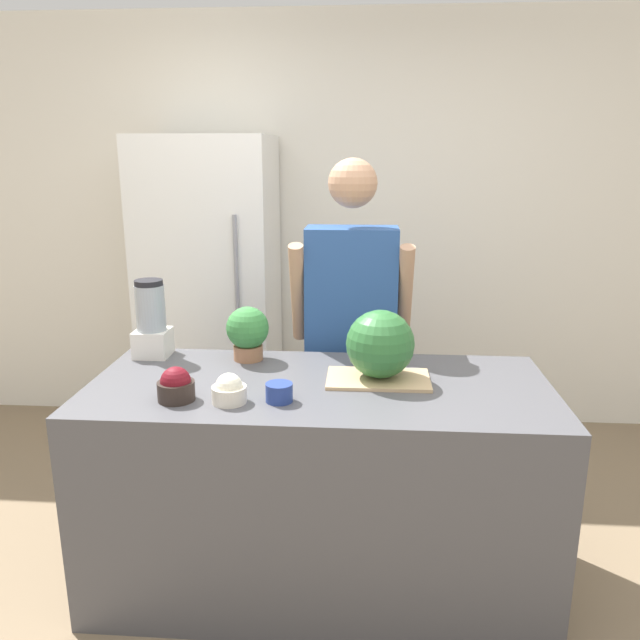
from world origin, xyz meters
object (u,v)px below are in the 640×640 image
object	(u,v)px
bowl_small_blue	(279,392)
blender	(151,321)
watermelon	(380,344)
bowl_cream	(229,390)
bowl_cherries	(176,386)
potted_plant	(248,331)
refrigerator	(211,293)
person	(351,337)

from	to	relation	value
bowl_small_blue	blender	distance (m)	0.81
watermelon	blender	xyz separation A→B (m)	(-1.01, 0.23, 0.01)
watermelon	bowl_small_blue	bearing A→B (deg)	-145.79
watermelon	bowl_cream	size ratio (longest dim) A/B	2.14
bowl_cherries	blender	world-z (taller)	blender
bowl_cream	blender	size ratio (longest dim) A/B	0.37
bowl_cream	potted_plant	xyz separation A→B (m)	(-0.02, 0.49, 0.08)
watermelon	bowl_cherries	distance (m)	0.80
refrigerator	watermelon	distance (m)	1.64
person	bowl_small_blue	xyz separation A→B (m)	(-0.24, -0.78, 0.02)
bowl_cherries	watermelon	bearing A→B (deg)	19.63
person	blender	xyz separation A→B (m)	(-0.88, -0.30, 0.14)
watermelon	bowl_small_blue	size ratio (longest dim) A/B	2.73
bowl_small_blue	potted_plant	distance (m)	0.52
blender	potted_plant	size ratio (longest dim) A/B	1.46
potted_plant	bowl_cream	bearing A→B (deg)	-87.55
refrigerator	blender	size ratio (longest dim) A/B	5.36
person	watermelon	size ratio (longest dim) A/B	6.40
person	watermelon	world-z (taller)	person
watermelon	bowl_small_blue	world-z (taller)	watermelon
bowl_cream	potted_plant	world-z (taller)	potted_plant
potted_plant	bowl_small_blue	bearing A→B (deg)	-66.65
bowl_cherries	bowl_cream	xyz separation A→B (m)	(0.20, -0.01, -0.01)
blender	person	bearing A→B (deg)	18.67
person	bowl_cream	bearing A→B (deg)	-117.61
bowl_small_blue	potted_plant	world-z (taller)	potted_plant
blender	refrigerator	bearing A→B (deg)	89.79
refrigerator	bowl_cream	bearing A→B (deg)	-73.97
refrigerator	person	world-z (taller)	refrigerator
refrigerator	person	size ratio (longest dim) A/B	1.07
refrigerator	person	xyz separation A→B (m)	(0.87, -0.77, -0.03)
person	blender	distance (m)	0.94
refrigerator	bowl_cherries	distance (m)	1.59
bowl_small_blue	watermelon	bearing A→B (deg)	34.21
bowl_cherries	potted_plant	xyz separation A→B (m)	(0.18, 0.48, 0.07)
bowl_cream	blender	distance (m)	0.69
bowl_small_blue	potted_plant	xyz separation A→B (m)	(-0.20, 0.47, 0.09)
person	bowl_small_blue	world-z (taller)	person
bowl_cherries	blender	distance (m)	0.57
bowl_cherries	person	bearing A→B (deg)	52.14
bowl_cherries	bowl_cream	bearing A→B (deg)	-2.27
refrigerator	bowl_cherries	xyz separation A→B (m)	(0.25, -1.56, 0.00)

